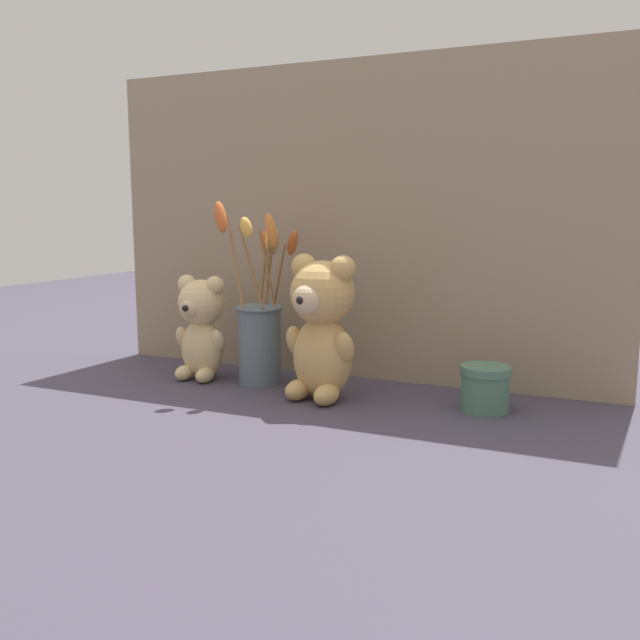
{
  "coord_description": "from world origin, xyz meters",
  "views": [
    {
      "loc": [
        0.48,
        -1.06,
        0.32
      ],
      "look_at": [
        0.0,
        0.02,
        0.13
      ],
      "focal_mm": 38.0,
      "sensor_mm": 36.0,
      "label": 1
    }
  ],
  "objects_px": {
    "flower_vase": "(260,330)",
    "decorative_tin_tall": "(485,388)",
    "teddy_bear_medium": "(201,325)",
    "teddy_bear_large": "(321,325)"
  },
  "relations": [
    {
      "from": "flower_vase",
      "to": "teddy_bear_medium",
      "type": "bearing_deg",
      "value": -172.63
    },
    {
      "from": "teddy_bear_large",
      "to": "teddy_bear_medium",
      "type": "bearing_deg",
      "value": 171.62
    },
    {
      "from": "decorative_tin_tall",
      "to": "flower_vase",
      "type": "bearing_deg",
      "value": 178.21
    },
    {
      "from": "teddy_bear_medium",
      "to": "decorative_tin_tall",
      "type": "xyz_separation_m",
      "value": [
        0.55,
        0.0,
        -0.07
      ]
    },
    {
      "from": "flower_vase",
      "to": "decorative_tin_tall",
      "type": "relative_size",
      "value": 4.2
    },
    {
      "from": "teddy_bear_large",
      "to": "decorative_tin_tall",
      "type": "bearing_deg",
      "value": 8.84
    },
    {
      "from": "flower_vase",
      "to": "decorative_tin_tall",
      "type": "xyz_separation_m",
      "value": [
        0.43,
        -0.01,
        -0.07
      ]
    },
    {
      "from": "teddy_bear_medium",
      "to": "teddy_bear_large",
      "type": "bearing_deg",
      "value": -8.38
    },
    {
      "from": "teddy_bear_medium",
      "to": "decorative_tin_tall",
      "type": "relative_size",
      "value": 2.47
    },
    {
      "from": "teddy_bear_large",
      "to": "flower_vase",
      "type": "bearing_deg",
      "value": 159.72
    }
  ]
}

